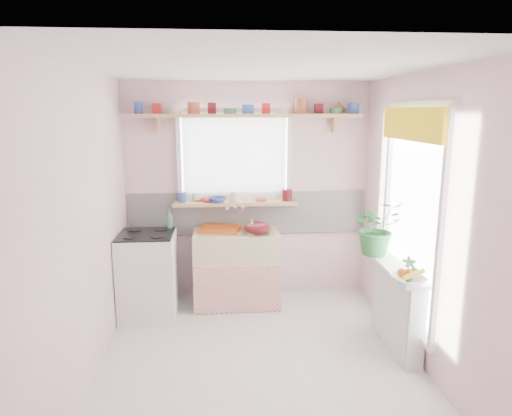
{
  "coord_description": "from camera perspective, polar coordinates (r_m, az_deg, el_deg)",
  "views": [
    {
      "loc": [
        -0.32,
        -3.63,
        2.16
      ],
      "look_at": [
        0.01,
        0.55,
        1.28
      ],
      "focal_mm": 32.0,
      "sensor_mm": 36.0,
      "label": 1
    }
  ],
  "objects": [
    {
      "name": "cooker",
      "position": [
        5.04,
        -13.34,
        -8.13
      ],
      "size": [
        0.58,
        0.58,
        0.93
      ],
      "color": "white",
      "rests_on": "ground"
    },
    {
      "name": "dish_tray",
      "position": [
        5.15,
        -4.54,
        -2.58
      ],
      "size": [
        0.51,
        0.44,
        0.04
      ],
      "primitive_type": "cube",
      "rotation": [
        0.0,
        0.0,
        -0.27
      ],
      "color": "#D05312",
      "rests_on": "sink_unit"
    },
    {
      "name": "windowsill",
      "position": [
        5.21,
        -2.62,
        0.62
      ],
      "size": [
        1.4,
        0.22,
        0.04
      ],
      "primitive_type": "cube",
      "color": "tan",
      "rests_on": "room"
    },
    {
      "name": "sink_unit",
      "position": [
        5.22,
        -2.47,
        -7.43
      ],
      "size": [
        0.95,
        0.65,
        1.11
      ],
      "color": "white",
      "rests_on": "ground"
    },
    {
      "name": "jade_plant",
      "position": [
        4.63,
        14.87,
        -2.34
      ],
      "size": [
        0.55,
        0.49,
        0.55
      ],
      "primitive_type": "imported",
      "rotation": [
        0.0,
        0.0,
        0.13
      ],
      "color": "#2B6D30",
      "rests_on": "radiator_ledge"
    },
    {
      "name": "colander",
      "position": [
        5.0,
        0.1,
        -2.48
      ],
      "size": [
        0.35,
        0.35,
        0.13
      ],
      "primitive_type": "ellipsoid",
      "rotation": [
        0.0,
        0.0,
        0.2
      ],
      "color": "#5C0F17",
      "rests_on": "sink_unit"
    },
    {
      "name": "pine_shelf",
      "position": [
        5.11,
        -1.01,
        11.47
      ],
      "size": [
        2.52,
        0.24,
        0.04
      ],
      "primitive_type": "cube",
      "color": "tan",
      "rests_on": "room"
    },
    {
      "name": "cooker_bottle",
      "position": [
        5.06,
        -10.82,
        -1.26
      ],
      "size": [
        0.1,
        0.1,
        0.22
      ],
      "primitive_type": "imported",
      "rotation": [
        0.0,
        0.0,
        -0.26
      ],
      "color": "#3E7C51",
      "rests_on": "cooker"
    },
    {
      "name": "shelf_vase",
      "position": [
        5.33,
        10.33,
        12.24
      ],
      "size": [
        0.16,
        0.16,
        0.13
      ],
      "primitive_type": "imported",
      "rotation": [
        0.0,
        0.0,
        -0.32
      ],
      "color": "#92592D",
      "rests_on": "pine_shelf"
    },
    {
      "name": "sill_cup",
      "position": [
        5.26,
        -7.33,
        1.4
      ],
      "size": [
        0.14,
        0.14,
        0.1
      ],
      "primitive_type": "imported",
      "rotation": [
        0.0,
        0.0,
        -0.18
      ],
      "color": "white",
      "rests_on": "windowsill"
    },
    {
      "name": "shelf_crockery",
      "position": [
        5.11,
        -1.21,
        12.31
      ],
      "size": [
        2.47,
        0.11,
        0.12
      ],
      "color": "#3359A5",
      "rests_on": "pine_shelf"
    },
    {
      "name": "fruit_bowl",
      "position": [
        3.99,
        18.49,
        -8.55
      ],
      "size": [
        0.31,
        0.31,
        0.07
      ],
      "primitive_type": "imported",
      "rotation": [
        0.0,
        0.0,
        0.16
      ],
      "color": "silver",
      "rests_on": "radiator_ledge"
    },
    {
      "name": "radiator_ledge",
      "position": [
        4.52,
        17.2,
        -11.63
      ],
      "size": [
        0.22,
        0.95,
        0.78
      ],
      "color": "white",
      "rests_on": "ground"
    },
    {
      "name": "room",
      "position": [
        4.66,
        7.64,
        2.06
      ],
      "size": [
        3.2,
        3.2,
        3.2
      ],
      "color": "white",
      "rests_on": "ground"
    },
    {
      "name": "herb_pot",
      "position": [
        3.96,
        18.58,
        -7.4
      ],
      "size": [
        0.12,
        0.08,
        0.23
      ],
      "primitive_type": "imported",
      "rotation": [
        0.0,
        0.0,
        0.01
      ],
      "color": "#326829",
      "rests_on": "radiator_ledge"
    },
    {
      "name": "fruit",
      "position": [
        3.98,
        18.6,
        -7.72
      ],
      "size": [
        0.2,
        0.14,
        0.1
      ],
      "color": "orange",
      "rests_on": "fruit_bowl"
    },
    {
      "name": "sill_crockery",
      "position": [
        5.2,
        -2.63,
        1.45
      ],
      "size": [
        1.35,
        0.11,
        0.12
      ],
      "color": "#3359A5",
      "rests_on": "windowsill"
    },
    {
      "name": "sill_bowl",
      "position": [
        5.14,
        -4.89,
        1.01
      ],
      "size": [
        0.22,
        0.22,
        0.06
      ],
      "primitive_type": "imported",
      "rotation": [
        0.0,
        0.0,
        -0.13
      ],
      "color": "#2E4298",
      "rests_on": "windowsill"
    },
    {
      "name": "soap_bottle_sink",
      "position": [
        4.95,
        -0.52,
        -2.38
      ],
      "size": [
        0.1,
        0.1,
        0.17
      ],
      "primitive_type": "imported",
      "rotation": [
        0.0,
        0.0,
        -0.35
      ],
      "color": "#C7D860",
      "rests_on": "sink_unit"
    }
  ]
}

